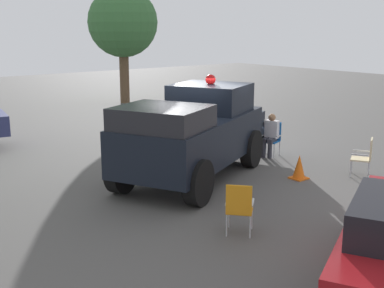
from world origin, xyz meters
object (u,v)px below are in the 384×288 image
at_px(lawn_chair_near_truck, 272,136).
at_px(lawn_chair_spare, 239,205).
at_px(spectator_seated, 270,133).
at_px(vintage_fire_truck, 196,132).
at_px(oak_tree_left, 123,23).
at_px(traffic_cone, 299,167).
at_px(lawn_chair_by_car, 366,154).

distance_m(lawn_chair_near_truck, lawn_chair_spare, 6.28).
height_order(lawn_chair_near_truck, spectator_seated, spectator_seated).
bearing_deg(vintage_fire_truck, oak_tree_left, -113.12).
distance_m(vintage_fire_truck, spectator_seated, 3.14).
bearing_deg(oak_tree_left, spectator_seated, 79.53).
bearing_deg(traffic_cone, lawn_chair_spare, 24.27).
distance_m(spectator_seated, oak_tree_left, 12.94).
bearing_deg(traffic_cone, vintage_fire_truck, -43.52).
height_order(spectator_seated, oak_tree_left, oak_tree_left).
bearing_deg(lawn_chair_near_truck, lawn_chair_by_car, 94.89).
distance_m(lawn_chair_by_car, oak_tree_left, 15.80).
relative_size(vintage_fire_truck, traffic_cone, 9.92).
relative_size(vintage_fire_truck, oak_tree_left, 1.08).
bearing_deg(spectator_seated, lawn_chair_near_truck, -157.58).
distance_m(spectator_seated, traffic_cone, 2.42).
relative_size(lawn_chair_near_truck, traffic_cone, 1.61).
bearing_deg(lawn_chair_by_car, vintage_fire_truck, -38.47).
bearing_deg(vintage_fire_truck, lawn_chair_by_car, 141.53).
bearing_deg(lawn_chair_spare, spectator_seated, -142.23).
xyz_separation_m(lawn_chair_by_car, traffic_cone, (1.53, -0.92, -0.28)).
bearing_deg(lawn_chair_spare, lawn_chair_near_truck, -142.55).
xyz_separation_m(vintage_fire_truck, lawn_chair_by_car, (-3.47, 2.76, -0.61)).
relative_size(lawn_chair_spare, traffic_cone, 1.61).
bearing_deg(lawn_chair_by_car, spectator_seated, -82.73).
distance_m(lawn_chair_by_car, traffic_cone, 1.81).
bearing_deg(oak_tree_left, traffic_cone, 76.63).
height_order(vintage_fire_truck, traffic_cone, vintage_fire_truck).
bearing_deg(vintage_fire_truck, spectator_seated, -175.28).
height_order(vintage_fire_truck, lawn_chair_by_car, vintage_fire_truck).
distance_m(lawn_chair_spare, oak_tree_left, 17.91).
xyz_separation_m(lawn_chair_near_truck, lawn_chair_spare, (4.99, 3.82, 0.00)).
height_order(spectator_seated, traffic_cone, spectator_seated).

